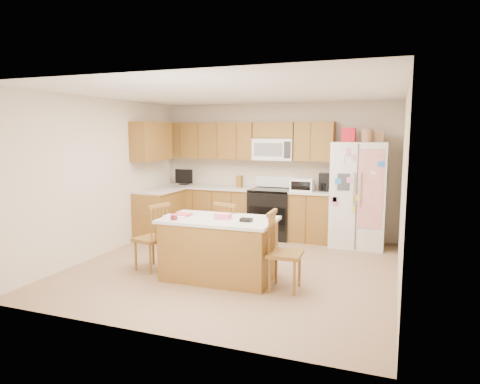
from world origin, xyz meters
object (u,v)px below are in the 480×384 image
at_px(island, 219,248).
at_px(windsor_chair_right, 283,253).
at_px(refrigerator, 359,193).
at_px(stove, 272,212).
at_px(windsor_chair_left, 153,238).
at_px(windsor_chair_back, 231,236).

relative_size(island, windsor_chair_right, 1.53).
bearing_deg(island, refrigerator, 56.32).
xyz_separation_m(stove, windsor_chair_right, (0.89, -2.57, -0.00)).
bearing_deg(island, windsor_chair_left, 179.58).
relative_size(island, windsor_chair_left, 1.57).
distance_m(stove, windsor_chair_left, 2.67).
distance_m(stove, island, 2.46).
bearing_deg(stove, windsor_chair_back, -92.25).
bearing_deg(stove, refrigerator, -2.30).
relative_size(refrigerator, island, 1.34).
height_order(stove, refrigerator, refrigerator).
height_order(windsor_chair_left, windsor_chair_back, windsor_chair_left).
bearing_deg(windsor_chair_back, windsor_chair_right, -35.40).
height_order(refrigerator, island, refrigerator).
xyz_separation_m(refrigerator, windsor_chair_back, (-1.64, -1.82, -0.47)).
relative_size(stove, windsor_chair_back, 1.18).
bearing_deg(windsor_chair_right, stove, 109.10).
distance_m(refrigerator, windsor_chair_right, 2.64).
bearing_deg(refrigerator, windsor_chair_left, -137.73).
relative_size(stove, refrigerator, 0.55).
bearing_deg(windsor_chair_right, windsor_chair_left, 176.39).
distance_m(windsor_chair_left, windsor_chair_right, 1.95).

